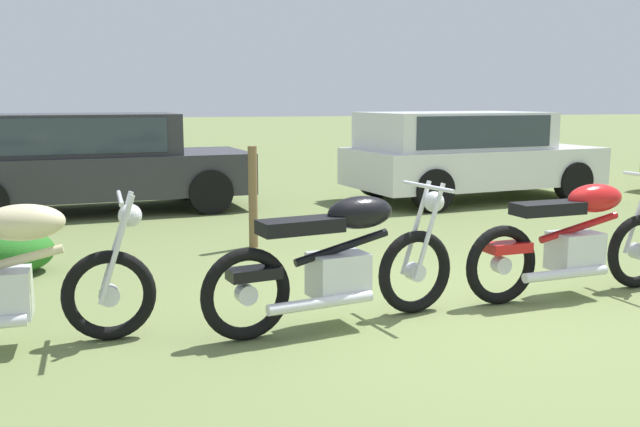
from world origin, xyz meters
The scene contains 7 objects.
ground_plane centered at (0.00, 0.00, 0.00)m, with size 120.00×120.00×0.00m, color olive.
motorcycle_black centered at (-1.10, -0.03, 0.48)m, with size 2.01×0.79×1.02m.
motorcycle_red centered at (1.05, 0.22, 0.48)m, with size 2.07×0.66×1.02m.
car_charcoal centered at (-3.21, 5.90, 0.83)m, with size 4.53×2.25×1.43m.
car_white centered at (2.71, 5.62, 0.83)m, with size 4.30×2.44×1.43m.
fence_post_wooden centered at (-1.24, 2.83, 0.57)m, with size 0.10×0.10×1.13m, color brown.
shrub_low centered at (-3.64, 2.26, 0.21)m, with size 0.75×0.70×0.42m.
Camera 1 is at (-2.52, -4.75, 1.64)m, focal length 39.19 mm.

